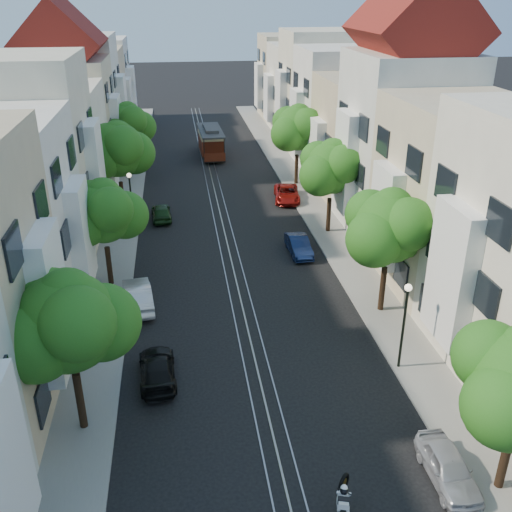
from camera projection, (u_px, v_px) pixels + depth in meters
name	position (u px, v px, depth m)	size (l,w,h in m)	color
ground	(217.00, 199.00, 46.40)	(200.00, 200.00, 0.00)	black
sidewalk_east	(304.00, 195.00, 47.30)	(2.50, 80.00, 0.12)	gray
sidewalk_west	(126.00, 203.00, 45.46)	(2.50, 80.00, 0.12)	gray
rail_left	(210.00, 200.00, 46.33)	(0.06, 80.00, 0.02)	gray
rail_slot	(217.00, 199.00, 46.40)	(0.06, 80.00, 0.02)	gray
rail_right	(224.00, 199.00, 46.47)	(0.06, 80.00, 0.02)	gray
lane_line	(217.00, 199.00, 46.40)	(0.08, 80.00, 0.01)	tan
townhouses_east	(363.00, 132.00, 45.65)	(7.75, 72.00, 12.00)	beige
townhouses_west	(57.00, 143.00, 42.67)	(7.75, 72.00, 11.76)	silver
tree_e_b	(390.00, 229.00, 28.26)	(4.93, 4.08, 6.68)	black
tree_e_c	(332.00, 169.00, 38.18)	(4.84, 3.99, 6.52)	black
tree_e_d	(298.00, 129.00, 47.94)	(5.01, 4.16, 6.85)	black
tree_w_a	(69.00, 324.00, 20.15)	(4.93, 4.08, 6.68)	black
tree_w_b	(104.00, 214.00, 31.05)	(4.72, 3.87, 6.27)	black
tree_w_c	(118.00, 151.00, 40.64)	(5.13, 4.28, 7.09)	black
tree_w_d	(128.00, 125.00, 50.71)	(4.84, 3.99, 6.52)	black
lamp_east	(405.00, 314.00, 24.47)	(0.32, 0.32, 4.16)	black
lamp_west	(131.00, 193.00, 39.02)	(0.32, 0.32, 4.16)	black
sportbike_rider	(343.00, 503.00, 18.01)	(0.83, 1.84, 1.33)	black
cable_car	(211.00, 140.00, 57.92)	(2.47, 7.22, 2.75)	black
parked_car_e_near	(448.00, 467.00, 19.59)	(1.34, 3.33, 1.14)	#A6A9B2
parked_car_e_mid	(299.00, 246.00, 36.59)	(1.22, 3.49, 1.15)	#0C193E
parked_car_e_far	(287.00, 194.00, 45.94)	(1.95, 4.22, 1.17)	maroon
parked_car_w_near	(157.00, 369.00, 24.73)	(1.53, 3.78, 1.10)	black
parked_car_w_mid	(138.00, 295.00, 30.41)	(1.42, 4.07, 1.34)	silver
parked_car_w_far	(161.00, 212.00, 42.12)	(1.40, 3.47, 1.18)	#163314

